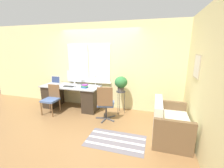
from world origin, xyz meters
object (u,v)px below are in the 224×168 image
keyboard (69,86)px  book_stack (85,86)px  monitor (74,77)px  plant_stand (121,94)px  desk_lamp (95,78)px  couch_loveseat (169,125)px  mouse (75,87)px  potted_plant (121,83)px  desk_chair_wooden (51,98)px  laptop (54,82)px  office_chair_swivel (106,103)px

keyboard → book_stack: book_stack is taller
monitor → plant_stand: monitor is taller
desk_lamp → couch_loveseat: (2.14, -1.00, -0.73)m
monitor → mouse: 0.45m
book_stack → desk_lamp: bearing=40.7°
keyboard → mouse: 0.25m
desk_lamp → plant_stand: size_ratio=0.56×
plant_stand → keyboard: bearing=-173.5°
book_stack → couch_loveseat: (2.40, -0.78, -0.50)m
desk_lamp → monitor: bearing=175.1°
keyboard → potted_plant: 1.66m
keyboard → couch_loveseat: 3.08m
desk_chair_wooden → laptop: bearing=116.3°
couch_loveseat → mouse: bearing=74.7°
office_chair_swivel → couch_loveseat: (1.59, -0.37, -0.20)m
mouse → desk_chair_wooden: 0.78m
monitor → desk_lamp: (0.77, -0.07, 0.04)m
potted_plant → plant_stand: bearing=26.6°
keyboard → office_chair_swivel: (1.36, -0.38, -0.26)m
desk_chair_wooden → potted_plant: potted_plant is taller
monitor → keyboard: (-0.04, -0.31, -0.23)m
mouse → couch_loveseat: bearing=-15.3°
laptop → mouse: laptop is taller
desk_chair_wooden → couch_loveseat: (3.31, -0.37, -0.16)m
mouse → book_stack: 0.30m
laptop → keyboard: size_ratio=0.99×
potted_plant → desk_lamp: bearing=175.9°
office_chair_swivel → plant_stand: bearing=-127.9°
office_chair_swivel → potted_plant: (0.28, 0.57, 0.44)m
monitor → plant_stand: bearing=-4.5°
keyboard → book_stack: (0.54, 0.02, 0.04)m
office_chair_swivel → plant_stand: (0.28, 0.57, 0.11)m
monitor → book_stack: monitor is taller
desk_chair_wooden → plant_stand: 2.09m
monitor → couch_loveseat: monitor is taller
book_stack → couch_loveseat: bearing=-17.9°
monitor → book_stack: bearing=-29.9°
desk_lamp → couch_loveseat: size_ratio=0.34×
mouse → book_stack: size_ratio=0.36×
keyboard → plant_stand: (1.64, 0.19, -0.15)m
laptop → office_chair_swivel: 2.10m
desk_chair_wooden → office_chair_swivel: (1.72, 0.01, 0.04)m
desk_lamp → couch_loveseat: 2.47m
laptop → potted_plant: size_ratio=0.74×
laptop → office_chair_swivel: (2.00, -0.55, -0.31)m
monitor → office_chair_swivel: 1.57m
desk_lamp → office_chair_swivel: bearing=-48.8°
monitor → desk_lamp: 0.77m
laptop → desk_chair_wooden: size_ratio=0.38×
laptop → plant_stand: size_ratio=0.47×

